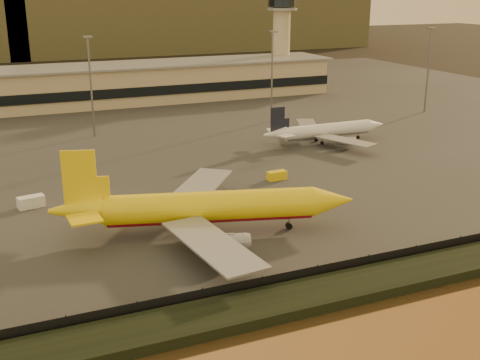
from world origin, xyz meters
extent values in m
plane|color=black|center=(0.00, 0.00, 0.00)|extent=(900.00, 900.00, 0.00)
cube|color=black|center=(0.00, -17.00, 0.70)|extent=(320.00, 7.00, 1.40)
cube|color=#2D2D2D|center=(0.00, 95.00, 0.10)|extent=(320.00, 220.00, 0.20)
cube|color=black|center=(0.00, -13.00, 1.30)|extent=(300.00, 0.05, 2.20)
cube|color=tan|center=(0.00, 125.00, 6.20)|extent=(160.00, 22.00, 12.00)
cube|color=black|center=(0.00, 113.80, 5.20)|extent=(160.00, 0.60, 3.00)
cube|color=gray|center=(0.00, 125.00, 12.50)|extent=(164.00, 24.00, 0.60)
cylinder|color=tan|center=(70.00, 131.00, 15.20)|extent=(6.40, 6.40, 30.00)
cylinder|color=black|center=(70.00, 131.00, 31.95)|extent=(10.40, 10.40, 3.50)
cylinder|color=gray|center=(70.00, 131.00, 29.40)|extent=(11.20, 11.20, 0.80)
cylinder|color=slate|center=(-10.00, 80.00, 12.70)|extent=(0.50, 0.50, 25.00)
cube|color=slate|center=(-10.00, 80.00, 25.40)|extent=(2.20, 2.20, 0.40)
cylinder|color=slate|center=(40.00, 78.00, 12.70)|extent=(0.50, 0.50, 25.00)
cube|color=slate|center=(40.00, 78.00, 25.40)|extent=(2.20, 2.20, 0.40)
cylinder|color=slate|center=(90.00, 72.00, 12.70)|extent=(0.50, 0.50, 25.00)
cube|color=slate|center=(90.00, 72.00, 25.40)|extent=(2.20, 2.20, 0.40)
cylinder|color=yellow|center=(-5.00, 7.77, 4.68)|extent=(32.70, 13.39, 4.71)
cylinder|color=#9E0913|center=(-5.00, 7.77, 3.85)|extent=(31.54, 12.15, 3.68)
cone|color=yellow|center=(13.76, 2.48, 4.68)|extent=(7.39, 6.26, 4.71)
cone|color=yellow|center=(-24.64, 13.31, 5.03)|extent=(9.13, 6.75, 4.71)
cube|color=yellow|center=(-23.77, 13.06, 10.22)|extent=(4.90, 1.72, 8.25)
cube|color=yellow|center=(-21.61, 17.36, 5.39)|extent=(6.26, 6.24, 0.28)
cube|color=yellow|center=(-24.17, 8.28, 5.39)|extent=(4.71, 4.65, 0.28)
cube|color=gray|center=(-2.47, 20.11, 3.85)|extent=(17.51, 20.02, 0.28)
cylinder|color=gray|center=(-1.12, 16.55, 2.56)|extent=(5.94, 3.97, 2.59)
cube|color=gray|center=(-9.28, -4.07, 3.85)|extent=(8.53, 20.97, 0.28)
cylinder|color=gray|center=(-6.27, -1.74, 2.56)|extent=(5.94, 3.97, 2.59)
cylinder|color=black|center=(7.00, 4.39, 0.72)|extent=(1.22, 1.08, 1.04)
cylinder|color=slate|center=(7.00, 4.39, 1.26)|extent=(0.18, 0.18, 2.12)
cylinder|color=black|center=(-8.85, 6.65, 0.72)|extent=(1.22, 1.08, 1.04)
cylinder|color=slate|center=(-8.85, 6.65, 1.26)|extent=(0.18, 0.18, 2.12)
cylinder|color=black|center=(-7.70, 10.74, 0.72)|extent=(1.22, 1.08, 1.04)
cylinder|color=slate|center=(-7.70, 10.74, 1.26)|extent=(0.18, 0.18, 2.12)
cylinder|color=white|center=(42.42, 50.95, 3.31)|extent=(23.58, 3.40, 3.27)
cylinder|color=gray|center=(42.42, 50.95, 2.74)|extent=(22.92, 2.68, 2.55)
cone|color=white|center=(56.49, 50.88, 3.31)|extent=(4.60, 3.30, 3.27)
cone|color=white|center=(27.69, 51.04, 3.55)|extent=(5.91, 3.30, 3.27)
cube|color=black|center=(28.34, 51.03, 7.15)|extent=(3.60, 0.28, 5.73)
cube|color=white|center=(29.02, 54.30, 3.80)|extent=(4.08, 3.98, 0.20)
cube|color=white|center=(28.98, 47.76, 3.80)|extent=(4.06, 3.96, 0.20)
cube|color=gray|center=(41.81, 59.96, 2.74)|extent=(9.83, 15.36, 0.20)
cylinder|color=gray|center=(43.43, 57.74, 1.84)|extent=(3.94, 1.82, 1.80)
cube|color=gray|center=(41.71, 41.96, 2.74)|extent=(9.70, 15.38, 0.20)
cylinder|color=gray|center=(43.36, 44.16, 1.84)|extent=(3.94, 1.82, 1.80)
cylinder|color=black|center=(51.41, 50.91, 0.56)|extent=(0.72, 0.58, 0.72)
cylinder|color=slate|center=(51.41, 50.91, 0.94)|extent=(0.17, 0.17, 1.47)
cylinder|color=black|center=(39.95, 49.50, 0.56)|extent=(0.72, 0.58, 0.72)
cylinder|color=slate|center=(39.95, 49.50, 0.94)|extent=(0.17, 0.17, 1.47)
cylinder|color=black|center=(39.97, 52.44, 0.56)|extent=(0.72, 0.58, 0.72)
cylinder|color=slate|center=(39.97, 52.44, 0.94)|extent=(0.17, 0.17, 1.47)
cube|color=yellow|center=(16.83, 28.33, 1.07)|extent=(3.98, 2.00, 1.74)
cube|color=white|center=(-29.94, 31.09, 1.21)|extent=(4.80, 2.83, 2.02)
camera|label=1|loc=(-35.51, -74.39, 37.07)|focal=45.00mm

